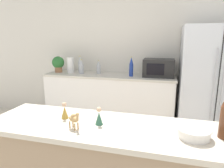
{
  "coord_description": "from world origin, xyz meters",
  "views": [
    {
      "loc": [
        0.39,
        -0.83,
        1.52
      ],
      "look_at": [
        -0.21,
        1.38,
        1.01
      ],
      "focal_mm": 32.0,
      "sensor_mm": 36.0,
      "label": 1
    }
  ],
  "objects_px": {
    "paper_towel_roll": "(70,65)",
    "wise_man_figurine_blue": "(65,111)",
    "back_bottle_0": "(80,65)",
    "back_bottle_2": "(99,67)",
    "back_bottle_1": "(131,67)",
    "refrigerator": "(212,85)",
    "fruit_bowl": "(194,132)",
    "back_bottle_3": "(81,67)",
    "potted_plant": "(58,63)",
    "microwave": "(159,68)",
    "wise_man_figurine_crimson": "(99,117)",
    "camel_figurine": "(74,119)"
  },
  "relations": [
    {
      "from": "paper_towel_roll",
      "to": "wise_man_figurine_blue",
      "type": "bearing_deg",
      "value": -64.58
    },
    {
      "from": "back_bottle_0",
      "to": "back_bottle_2",
      "type": "relative_size",
      "value": 1.29
    },
    {
      "from": "back_bottle_1",
      "to": "refrigerator",
      "type": "bearing_deg",
      "value": 0.11
    },
    {
      "from": "refrigerator",
      "to": "wise_man_figurine_blue",
      "type": "xyz_separation_m",
      "value": [
        -1.37,
        -1.92,
        0.15
      ]
    },
    {
      "from": "refrigerator",
      "to": "fruit_bowl",
      "type": "relative_size",
      "value": 8.79
    },
    {
      "from": "refrigerator",
      "to": "back_bottle_3",
      "type": "bearing_deg",
      "value": 179.34
    },
    {
      "from": "wise_man_figurine_blue",
      "to": "paper_towel_roll",
      "type": "bearing_deg",
      "value": 115.42
    },
    {
      "from": "back_bottle_0",
      "to": "back_bottle_2",
      "type": "height_order",
      "value": "back_bottle_0"
    },
    {
      "from": "potted_plant",
      "to": "back_bottle_2",
      "type": "height_order",
      "value": "potted_plant"
    },
    {
      "from": "potted_plant",
      "to": "back_bottle_0",
      "type": "relative_size",
      "value": 0.96
    },
    {
      "from": "back_bottle_3",
      "to": "microwave",
      "type": "bearing_deg",
      "value": 3.13
    },
    {
      "from": "microwave",
      "to": "back_bottle_0",
      "type": "xyz_separation_m",
      "value": [
        -1.37,
        0.03,
        0.0
      ]
    },
    {
      "from": "wise_man_figurine_crimson",
      "to": "microwave",
      "type": "bearing_deg",
      "value": 81.35
    },
    {
      "from": "refrigerator",
      "to": "potted_plant",
      "type": "xyz_separation_m",
      "value": [
        -2.55,
        0.06,
        0.24
      ]
    },
    {
      "from": "potted_plant",
      "to": "paper_towel_roll",
      "type": "bearing_deg",
      "value": 1.69
    },
    {
      "from": "potted_plant",
      "to": "wise_man_figurine_blue",
      "type": "height_order",
      "value": "potted_plant"
    },
    {
      "from": "camel_figurine",
      "to": "wise_man_figurine_blue",
      "type": "bearing_deg",
      "value": 135.14
    },
    {
      "from": "back_bottle_1",
      "to": "fruit_bowl",
      "type": "distance_m",
      "value": 2.11
    },
    {
      "from": "potted_plant",
      "to": "microwave",
      "type": "relative_size",
      "value": 0.6
    },
    {
      "from": "potted_plant",
      "to": "back_bottle_1",
      "type": "distance_m",
      "value": 1.34
    },
    {
      "from": "potted_plant",
      "to": "fruit_bowl",
      "type": "xyz_separation_m",
      "value": [
        2.06,
        -2.04,
        -0.11
      ]
    },
    {
      "from": "back_bottle_0",
      "to": "fruit_bowl",
      "type": "relative_size",
      "value": 1.53
    },
    {
      "from": "potted_plant",
      "to": "back_bottle_1",
      "type": "bearing_deg",
      "value": -2.53
    },
    {
      "from": "paper_towel_roll",
      "to": "microwave",
      "type": "relative_size",
      "value": 0.57
    },
    {
      "from": "potted_plant",
      "to": "paper_towel_roll",
      "type": "distance_m",
      "value": 0.24
    },
    {
      "from": "back_bottle_1",
      "to": "camel_figurine",
      "type": "bearing_deg",
      "value": -90.54
    },
    {
      "from": "refrigerator",
      "to": "paper_towel_roll",
      "type": "height_order",
      "value": "refrigerator"
    },
    {
      "from": "back_bottle_2",
      "to": "camel_figurine",
      "type": "bearing_deg",
      "value": -75.19
    },
    {
      "from": "camel_figurine",
      "to": "microwave",
      "type": "bearing_deg",
      "value": 78.31
    },
    {
      "from": "paper_towel_roll",
      "to": "back_bottle_1",
      "type": "xyz_separation_m",
      "value": [
        1.1,
        -0.07,
        0.01
      ]
    },
    {
      "from": "potted_plant",
      "to": "wise_man_figurine_crimson",
      "type": "distance_m",
      "value": 2.48
    },
    {
      "from": "back_bottle_3",
      "to": "camel_figurine",
      "type": "xyz_separation_m",
      "value": [
        0.86,
        -2.08,
        -0.03
      ]
    },
    {
      "from": "back_bottle_0",
      "to": "back_bottle_1",
      "type": "xyz_separation_m",
      "value": [
        0.94,
        -0.12,
        0.01
      ]
    },
    {
      "from": "back_bottle_1",
      "to": "back_bottle_3",
      "type": "distance_m",
      "value": 0.88
    },
    {
      "from": "paper_towel_roll",
      "to": "fruit_bowl",
      "type": "relative_size",
      "value": 1.39
    },
    {
      "from": "back_bottle_0",
      "to": "wise_man_figurine_crimson",
      "type": "distance_m",
      "value": 2.33
    },
    {
      "from": "paper_towel_roll",
      "to": "back_bottle_2",
      "type": "height_order",
      "value": "paper_towel_roll"
    },
    {
      "from": "refrigerator",
      "to": "wise_man_figurine_crimson",
      "type": "height_order",
      "value": "refrigerator"
    },
    {
      "from": "microwave",
      "to": "back_bottle_1",
      "type": "bearing_deg",
      "value": -167.11
    },
    {
      "from": "back_bottle_1",
      "to": "back_bottle_2",
      "type": "distance_m",
      "value": 0.61
    },
    {
      "from": "refrigerator",
      "to": "camel_figurine",
      "type": "bearing_deg",
      "value": -120.73
    },
    {
      "from": "back_bottle_3",
      "to": "potted_plant",
      "type": "bearing_deg",
      "value": 175.93
    },
    {
      "from": "microwave",
      "to": "wise_man_figurine_crimson",
      "type": "height_order",
      "value": "microwave"
    },
    {
      "from": "camel_figurine",
      "to": "wise_man_figurine_blue",
      "type": "height_order",
      "value": "wise_man_figurine_blue"
    },
    {
      "from": "paper_towel_roll",
      "to": "wise_man_figurine_crimson",
      "type": "relative_size",
      "value": 2.21
    },
    {
      "from": "back_bottle_3",
      "to": "wise_man_figurine_crimson",
      "type": "relative_size",
      "value": 2.01
    },
    {
      "from": "refrigerator",
      "to": "back_bottle_2",
      "type": "relative_size",
      "value": 7.46
    },
    {
      "from": "microwave",
      "to": "fruit_bowl",
      "type": "distance_m",
      "value": 2.1
    },
    {
      "from": "camel_figurine",
      "to": "back_bottle_0",
      "type": "bearing_deg",
      "value": 112.93
    },
    {
      "from": "potted_plant",
      "to": "wise_man_figurine_crimson",
      "type": "xyz_separation_m",
      "value": [
        1.46,
        -2.01,
        -0.09
      ]
    }
  ]
}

